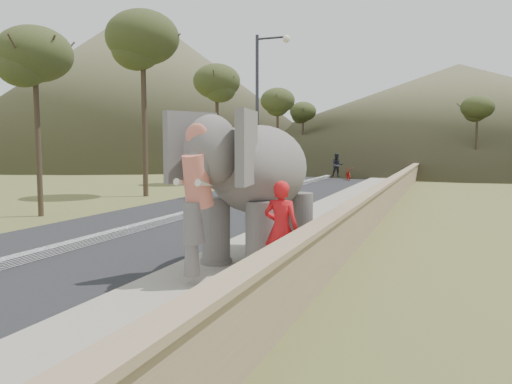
% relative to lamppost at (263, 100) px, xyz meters
% --- Properties ---
extents(ground, '(160.00, 160.00, 0.00)m').
position_rel_lamppost_xyz_m(ground, '(4.69, -16.01, -4.87)').
color(ground, olive).
rests_on(ground, ground).
extents(road, '(7.00, 120.00, 0.03)m').
position_rel_lamppost_xyz_m(road, '(-0.31, -6.01, -4.86)').
color(road, black).
rests_on(road, ground).
extents(median, '(0.35, 120.00, 0.22)m').
position_rel_lamppost_xyz_m(median, '(-0.31, -6.01, -4.76)').
color(median, black).
rests_on(median, ground).
extents(walkway, '(3.00, 120.00, 0.15)m').
position_rel_lamppost_xyz_m(walkway, '(4.69, -6.01, -4.80)').
color(walkway, '#9E9687').
rests_on(walkway, ground).
extents(parapet, '(0.30, 120.00, 1.10)m').
position_rel_lamppost_xyz_m(parapet, '(6.34, -6.01, -4.32)').
color(parapet, tan).
rests_on(parapet, ground).
extents(lamppost, '(1.76, 0.36, 8.00)m').
position_rel_lamppost_xyz_m(lamppost, '(0.00, 0.00, 0.00)').
color(lamppost, '#2A2A2F').
rests_on(lamppost, ground).
extents(signboard, '(0.60, 0.08, 2.40)m').
position_rel_lamppost_xyz_m(signboard, '(0.19, -0.77, -3.23)').
color(signboard, '#2D2D33').
rests_on(signboard, ground).
extents(hill_left, '(60.00, 60.00, 22.00)m').
position_rel_lamppost_xyz_m(hill_left, '(-33.31, 38.99, 6.13)').
color(hill_left, brown).
rests_on(hill_left, ground).
extents(hill_far, '(80.00, 80.00, 14.00)m').
position_rel_lamppost_xyz_m(hill_far, '(9.69, 53.99, 2.13)').
color(hill_far, brown).
rests_on(hill_far, ground).
extents(elephant_and_man, '(2.78, 4.57, 3.11)m').
position_rel_lamppost_xyz_m(elephant_and_man, '(4.71, -12.98, -3.18)').
color(elephant_and_man, slate).
rests_on(elephant_and_man, ground).
extents(motorcyclist, '(1.93, 1.97, 2.01)m').
position_rel_lamppost_xyz_m(motorcyclist, '(1.36, 13.65, -4.09)').
color(motorcyclist, maroon).
rests_on(motorcyclist, ground).
extents(trees, '(48.80, 40.89, 9.64)m').
position_rel_lamppost_xyz_m(trees, '(7.58, 11.09, -0.92)').
color(trees, '#473828').
rests_on(trees, ground).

